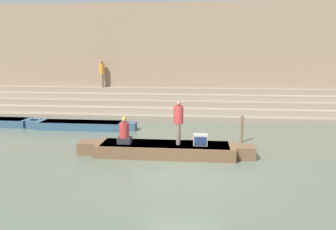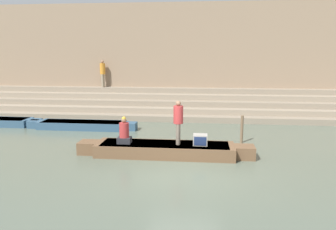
{
  "view_description": "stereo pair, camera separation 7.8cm",
  "coord_description": "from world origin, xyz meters",
  "px_view_note": "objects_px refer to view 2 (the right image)",
  "views": [
    {
      "loc": [
        0.51,
        -10.54,
        3.93
      ],
      "look_at": [
        -0.83,
        2.79,
        1.38
      ],
      "focal_mm": 35.0,
      "sensor_mm": 36.0,
      "label": 1
    },
    {
      "loc": [
        0.59,
        -10.53,
        3.93
      ],
      "look_at": [
        -0.83,
        2.79,
        1.38
      ],
      "focal_mm": 35.0,
      "sensor_mm": 36.0,
      "label": 2
    }
  ],
  "objects_px": {
    "person_on_steps": "(103,72)",
    "person_standing": "(178,119)",
    "person_rowing": "(124,133)",
    "tv_set": "(200,140)",
    "mooring_post": "(242,129)",
    "moored_boat_shore": "(82,125)",
    "rowboat_main": "(165,149)"
  },
  "relations": [
    {
      "from": "moored_boat_shore",
      "to": "person_standing",
      "type": "bearing_deg",
      "value": -32.26
    },
    {
      "from": "person_rowing",
      "to": "mooring_post",
      "type": "relative_size",
      "value": 0.86
    },
    {
      "from": "person_rowing",
      "to": "person_on_steps",
      "type": "height_order",
      "value": "person_on_steps"
    },
    {
      "from": "person_standing",
      "to": "mooring_post",
      "type": "xyz_separation_m",
      "value": [
        2.65,
        2.18,
        -0.82
      ]
    },
    {
      "from": "person_on_steps",
      "to": "person_rowing",
      "type": "bearing_deg",
      "value": -75.79
    },
    {
      "from": "rowboat_main",
      "to": "tv_set",
      "type": "bearing_deg",
      "value": -2.03
    },
    {
      "from": "tv_set",
      "to": "mooring_post",
      "type": "height_order",
      "value": "mooring_post"
    },
    {
      "from": "mooring_post",
      "to": "person_rowing",
      "type": "bearing_deg",
      "value": -154.15
    },
    {
      "from": "tv_set",
      "to": "mooring_post",
      "type": "xyz_separation_m",
      "value": [
        1.81,
        2.23,
        -0.07
      ]
    },
    {
      "from": "person_on_steps",
      "to": "moored_boat_shore",
      "type": "bearing_deg",
      "value": -92.83
    },
    {
      "from": "mooring_post",
      "to": "person_on_steps",
      "type": "relative_size",
      "value": 0.69
    },
    {
      "from": "person_rowing",
      "to": "moored_boat_shore",
      "type": "bearing_deg",
      "value": 130.47
    },
    {
      "from": "person_on_steps",
      "to": "person_standing",
      "type": "bearing_deg",
      "value": -65.38
    },
    {
      "from": "person_rowing",
      "to": "person_standing",
      "type": "bearing_deg",
      "value": 5.45
    },
    {
      "from": "person_on_steps",
      "to": "tv_set",
      "type": "bearing_deg",
      "value": -61.93
    },
    {
      "from": "person_standing",
      "to": "moored_boat_shore",
      "type": "xyz_separation_m",
      "value": [
        -5.38,
        4.07,
        -1.23
      ]
    },
    {
      "from": "rowboat_main",
      "to": "mooring_post",
      "type": "distance_m",
      "value": 3.88
    },
    {
      "from": "person_rowing",
      "to": "person_on_steps",
      "type": "bearing_deg",
      "value": 113.67
    },
    {
      "from": "mooring_post",
      "to": "tv_set",
      "type": "bearing_deg",
      "value": -129.06
    },
    {
      "from": "person_standing",
      "to": "moored_boat_shore",
      "type": "bearing_deg",
      "value": 138.37
    },
    {
      "from": "person_standing",
      "to": "mooring_post",
      "type": "distance_m",
      "value": 3.53
    },
    {
      "from": "person_rowing",
      "to": "moored_boat_shore",
      "type": "relative_size",
      "value": 0.18
    },
    {
      "from": "person_standing",
      "to": "person_rowing",
      "type": "distance_m",
      "value": 2.16
    },
    {
      "from": "person_standing",
      "to": "tv_set",
      "type": "bearing_deg",
      "value": -8.11
    },
    {
      "from": "rowboat_main",
      "to": "moored_boat_shore",
      "type": "relative_size",
      "value": 1.17
    },
    {
      "from": "person_standing",
      "to": "person_rowing",
      "type": "height_order",
      "value": "person_standing"
    },
    {
      "from": "moored_boat_shore",
      "to": "person_on_steps",
      "type": "height_order",
      "value": "person_on_steps"
    },
    {
      "from": "moored_boat_shore",
      "to": "person_on_steps",
      "type": "distance_m",
      "value": 5.81
    },
    {
      "from": "moored_boat_shore",
      "to": "mooring_post",
      "type": "height_order",
      "value": "mooring_post"
    },
    {
      "from": "tv_set",
      "to": "moored_boat_shore",
      "type": "xyz_separation_m",
      "value": [
        -6.23,
        4.12,
        -0.47
      ]
    },
    {
      "from": "mooring_post",
      "to": "person_standing",
      "type": "bearing_deg",
      "value": -140.64
    },
    {
      "from": "tv_set",
      "to": "person_rowing",
      "type": "bearing_deg",
      "value": 176.23
    }
  ]
}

